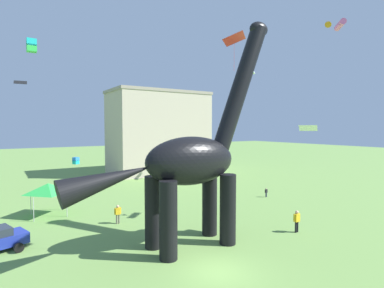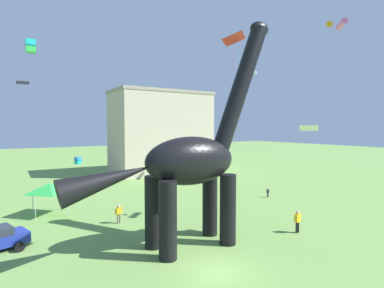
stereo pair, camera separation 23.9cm
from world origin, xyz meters
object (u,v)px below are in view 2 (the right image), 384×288
Objects in this scene: kite_far_left at (23,83)px; kite_high_left at (252,72)px; person_photographer at (119,212)px; kite_near_low at (31,46)px; dinosaur_sculpture at (190,161)px; kite_high_right at (78,161)px; person_strolling_adult at (297,219)px; kite_trailing at (339,24)px; festival_canopy_tent at (50,188)px; kite_mid_right at (234,39)px; kite_mid_left at (309,128)px; person_watching_child at (268,192)px.

kite_far_left is 30.00m from kite_high_left.
kite_far_left reaches higher than person_photographer.
kite_near_low is 0.34× the size of kite_high_left.
kite_high_right is (-3.37, 20.00, -1.66)m from dinosaur_sculpture.
kite_far_left is at bearing 110.21° from dinosaur_sculpture.
person_strolling_adult is (8.39, -2.19, -4.84)m from dinosaur_sculpture.
dinosaur_sculpture is 20.35m from kite_high_right.
person_photographer is 0.85× the size of kite_trailing.
person_strolling_adult is 0.54× the size of festival_canopy_tent.
kite_high_right is at bearing 60.74° from festival_canopy_tent.
kite_mid_right is 1.14× the size of kite_trailing.
kite_high_right is at bearing 101.26° from kite_mid_right.
kite_mid_left is (15.45, -16.27, 5.55)m from festival_canopy_tent.
kite_mid_left is (-4.89, -0.99, -8.56)m from kite_trailing.
kite_mid_right is 8.81m from kite_mid_left.
person_photographer is 7.55m from festival_canopy_tent.
person_strolling_adult is 26.99m from kite_high_left.
kite_near_low is at bearing -98.63° from festival_canopy_tent.
festival_canopy_tent is 1.96× the size of kite_high_left.
dinosaur_sculpture is 9.93m from person_strolling_adult.
kite_trailing reaches higher than kite_far_left.
kite_high_right reaches higher than person_photographer.
kite_mid_right is 1.40× the size of kite_mid_left.
kite_high_right is at bearing 74.42° from kite_near_low.
kite_trailing is at bearing 11.45° from kite_mid_left.
person_strolling_adult is at bearing -179.74° from kite_trailing.
kite_high_right is 0.51× the size of kite_high_left.
kite_trailing reaches higher than dinosaur_sculpture.
person_watching_child is at bearing 3.18° from person_strolling_adult.
person_watching_child is at bearing 21.53° from dinosaur_sculpture.
kite_near_low is 10.94m from kite_mid_right.
person_photographer is at bearing 87.47° from person_strolling_adult.
kite_near_low is 0.30× the size of kite_trailing.
festival_canopy_tent is 5.68× the size of kite_near_low.
dinosaur_sculpture reaches higher than kite_far_left.
kite_high_left is at bearing -160.03° from person_watching_child.
kite_far_left is 28.49m from kite_mid_left.
festival_canopy_tent reaches higher than person_strolling_adult.
person_strolling_adult is 7.13m from kite_mid_left.
festival_canopy_tent is 23.12m from kite_mid_left.
kite_near_low is (-6.18, -22.16, 7.50)m from kite_high_right.
person_watching_child is at bearing 36.97° from kite_mid_right.
person_photographer is (-17.83, -0.14, 0.32)m from person_watching_child.
kite_trailing is (-2.10, -9.66, 16.02)m from person_watching_child.
dinosaur_sculpture is 10.10× the size of kite_high_left.
kite_high_right is 10.27m from kite_far_left.
kite_mid_right is (4.59, -23.05, 9.22)m from kite_high_right.
kite_mid_left is (11.59, -23.16, 3.88)m from kite_high_right.
kite_mid_right is at bearing 135.18° from person_strolling_adult.
kite_far_left reaches higher than festival_canopy_tent.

